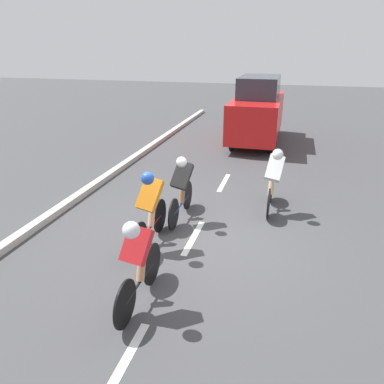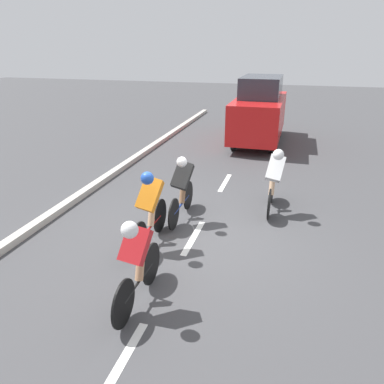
{
  "view_description": "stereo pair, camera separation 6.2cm",
  "coord_description": "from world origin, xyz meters",
  "px_view_note": "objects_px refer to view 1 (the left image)",
  "views": [
    {
      "loc": [
        -1.65,
        6.26,
        3.51
      ],
      "look_at": [
        0.03,
        0.05,
        0.95
      ],
      "focal_mm": 35.0,
      "sensor_mm": 36.0,
      "label": 1
    },
    {
      "loc": [
        -1.71,
        6.24,
        3.51
      ],
      "look_at": [
        0.03,
        0.05,
        0.95
      ],
      "focal_mm": 35.0,
      "sensor_mm": 36.0,
      "label": 2
    }
  ],
  "objects_px": {
    "support_car": "(257,111)",
    "cyclist_red": "(138,259)",
    "cyclist_orange": "(150,206)",
    "cyclist_white": "(273,178)",
    "cyclist_black": "(182,186)"
  },
  "relations": [
    {
      "from": "cyclist_orange",
      "to": "support_car",
      "type": "relative_size",
      "value": 0.38
    },
    {
      "from": "cyclist_white",
      "to": "cyclist_orange",
      "type": "bearing_deg",
      "value": 46.8
    },
    {
      "from": "cyclist_white",
      "to": "cyclist_orange",
      "type": "xyz_separation_m",
      "value": [
        2.02,
        2.15,
        0.01
      ]
    },
    {
      "from": "cyclist_white",
      "to": "cyclist_red",
      "type": "relative_size",
      "value": 0.98
    },
    {
      "from": "support_car",
      "to": "cyclist_white",
      "type": "bearing_deg",
      "value": 99.15
    },
    {
      "from": "cyclist_red",
      "to": "cyclist_orange",
      "type": "height_order",
      "value": "cyclist_orange"
    },
    {
      "from": "cyclist_black",
      "to": "cyclist_white",
      "type": "bearing_deg",
      "value": -152.2
    },
    {
      "from": "cyclist_red",
      "to": "cyclist_orange",
      "type": "xyz_separation_m",
      "value": [
        0.45,
        -1.64,
        0.04
      ]
    },
    {
      "from": "cyclist_black",
      "to": "cyclist_red",
      "type": "xyz_separation_m",
      "value": [
        -0.22,
        2.85,
        -0.0
      ]
    },
    {
      "from": "cyclist_white",
      "to": "support_car",
      "type": "bearing_deg",
      "value": -80.85
    },
    {
      "from": "cyclist_red",
      "to": "support_car",
      "type": "distance_m",
      "value": 10.16
    },
    {
      "from": "cyclist_black",
      "to": "cyclist_orange",
      "type": "height_order",
      "value": "cyclist_orange"
    },
    {
      "from": "cyclist_black",
      "to": "support_car",
      "type": "xyz_separation_m",
      "value": [
        -0.77,
        -7.29,
        0.41
      ]
    },
    {
      "from": "cyclist_black",
      "to": "cyclist_orange",
      "type": "xyz_separation_m",
      "value": [
        0.23,
        1.21,
        0.04
      ]
    },
    {
      "from": "support_car",
      "to": "cyclist_red",
      "type": "bearing_deg",
      "value": 86.9
    }
  ]
}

